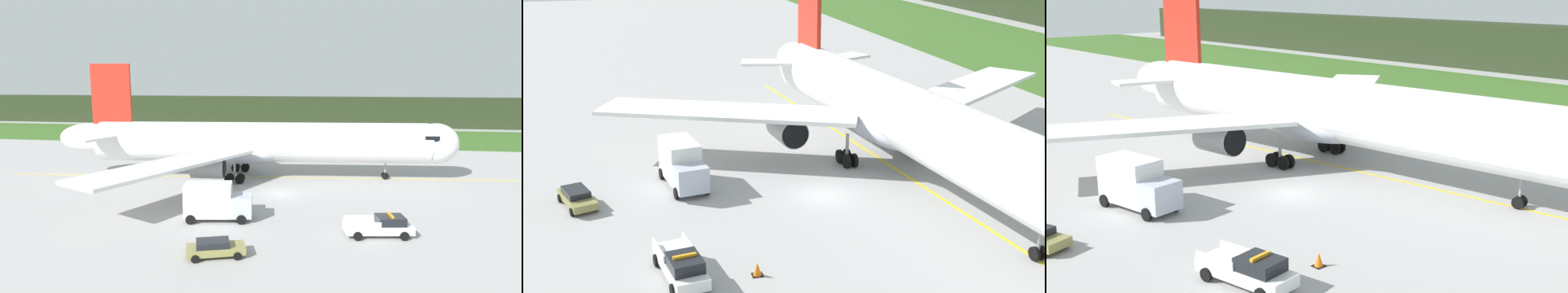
% 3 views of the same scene
% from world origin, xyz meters
% --- Properties ---
extents(ground, '(320.00, 320.00, 0.00)m').
position_xyz_m(ground, '(0.00, 0.00, 0.00)').
color(ground, '#9F9E9E').
extents(grass_verge, '(320.00, 32.38, 0.04)m').
position_xyz_m(grass_verge, '(0.00, 51.81, 0.02)').
color(grass_verge, '#385F23').
rests_on(grass_verge, ground).
extents(distant_tree_line, '(288.00, 7.82, 8.43)m').
position_xyz_m(distant_tree_line, '(0.00, 77.39, 4.22)').
color(distant_tree_line, '#242F1A').
rests_on(distant_tree_line, ground).
extents(taxiway_centerline_main, '(70.23, 7.45, 0.01)m').
position_xyz_m(taxiway_centerline_main, '(-3.36, 7.98, 0.00)').
color(taxiway_centerline_main, yellow).
rests_on(taxiway_centerline_main, ground).
extents(airliner, '(54.21, 47.26, 15.40)m').
position_xyz_m(airliner, '(-4.08, 7.91, 4.78)').
color(airliner, white).
rests_on(airliner, ground).
extents(ops_pickup_truck, '(5.94, 2.96, 1.94)m').
position_xyz_m(ops_pickup_truck, '(10.16, -11.84, 0.90)').
color(ops_pickup_truck, white).
rests_on(ops_pickup_truck, ground).
extents(catering_truck, '(6.59, 3.51, 3.75)m').
position_xyz_m(catering_truck, '(-4.78, -10.10, 1.87)').
color(catering_truck, '#ADB2C7').
rests_on(catering_truck, ground).
extents(staff_car, '(4.73, 3.08, 1.30)m').
position_xyz_m(staff_car, '(-2.64, -18.11, 0.70)').
color(staff_car, olive).
rests_on(staff_car, ground).
extents(apron_cone, '(0.66, 0.66, 0.82)m').
position_xyz_m(apron_cone, '(10.86, -7.49, 0.40)').
color(apron_cone, black).
rests_on(apron_cone, ground).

